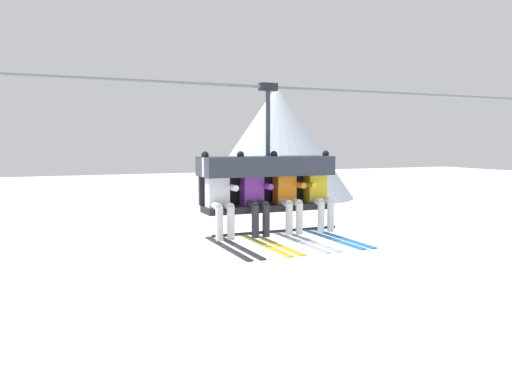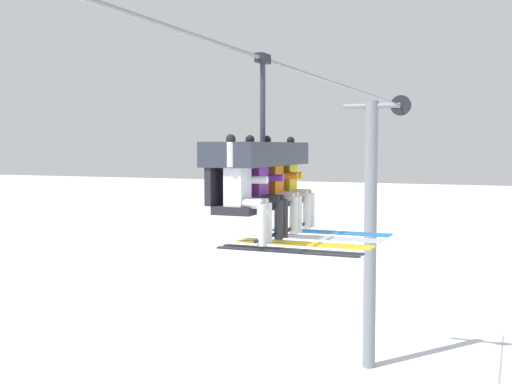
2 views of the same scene
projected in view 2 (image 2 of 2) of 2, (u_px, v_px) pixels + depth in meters
lift_tower_far at (371, 228)px, 18.16m from camera, size 0.36×1.88×7.75m
lift_cable at (322, 79)px, 10.60m from camera, size 17.22×0.05×0.05m
chairlift_chair at (257, 165)px, 8.29m from camera, size 2.11×0.74×2.28m
skier_white at (247, 191)px, 7.45m from camera, size 0.48×1.70×1.34m
skier_purple at (265, 188)px, 7.97m from camera, size 0.48×1.70×1.34m
skier_orange at (280, 185)px, 8.48m from camera, size 0.48×1.70×1.34m
skier_yellow at (294, 183)px, 9.01m from camera, size 0.48×1.70×1.34m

